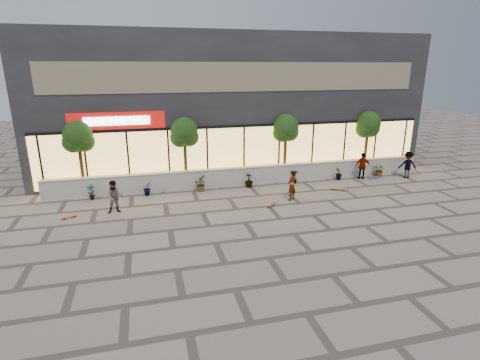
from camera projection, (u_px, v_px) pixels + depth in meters
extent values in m
plane|color=gray|center=(294.00, 234.00, 15.29)|extent=(80.00, 80.00, 0.00)
cube|color=silver|center=(248.00, 176.00, 21.63)|extent=(22.00, 0.35, 1.00)
cube|color=#B2AFA8|center=(248.00, 167.00, 21.48)|extent=(22.00, 0.42, 0.04)
cube|color=#232428|center=(227.00, 102.00, 25.63)|extent=(24.00, 9.00, 8.50)
cube|color=#FFC866|center=(244.00, 152.00, 22.19)|extent=(23.04, 0.05, 3.00)
cube|color=black|center=(244.00, 126.00, 21.71)|extent=(23.04, 0.08, 0.15)
cube|color=#B6100D|center=(117.00, 121.00, 19.86)|extent=(5.00, 0.10, 0.90)
cube|color=white|center=(117.00, 121.00, 19.79)|extent=(3.40, 0.06, 0.45)
cube|color=brown|center=(244.00, 77.00, 20.93)|extent=(21.60, 0.05, 1.60)
imported|color=#143410|center=(91.00, 192.00, 19.12)|extent=(0.43, 0.29, 0.81)
imported|color=#143410|center=(147.00, 188.00, 19.79)|extent=(0.57, 0.57, 0.81)
imported|color=#143410|center=(200.00, 184.00, 20.45)|extent=(0.68, 0.77, 0.81)
imported|color=#143410|center=(249.00, 180.00, 21.12)|extent=(0.64, 0.64, 0.81)
imported|color=#143410|center=(295.00, 177.00, 21.79)|extent=(0.46, 0.35, 0.81)
imported|color=#143410|center=(339.00, 173.00, 22.46)|extent=(0.55, 0.57, 0.81)
imported|color=#143410|center=(380.00, 170.00, 23.13)|extent=(0.77, 0.84, 0.81)
cylinder|color=#422E17|center=(81.00, 164.00, 19.80)|extent=(0.18, 0.18, 3.24)
sphere|color=#143410|center=(78.00, 135.00, 19.35)|extent=(1.50, 1.50, 1.50)
sphere|color=#143410|center=(73.00, 142.00, 19.35)|extent=(1.10, 1.10, 1.10)
sphere|color=#143410|center=(84.00, 141.00, 19.56)|extent=(1.10, 1.10, 1.10)
cylinder|color=#422E17|center=(185.00, 158.00, 21.11)|extent=(0.18, 0.18, 3.24)
sphere|color=#143410|center=(184.00, 131.00, 20.66)|extent=(1.50, 1.50, 1.50)
sphere|color=#143410|center=(180.00, 137.00, 20.66)|extent=(1.10, 1.10, 1.10)
sphere|color=#143410|center=(189.00, 137.00, 20.87)|extent=(1.10, 1.10, 1.10)
cylinder|color=#422E17|center=(285.00, 152.00, 22.55)|extent=(0.18, 0.18, 3.24)
sphere|color=#143410|center=(286.00, 126.00, 22.10)|extent=(1.50, 1.50, 1.50)
sphere|color=#143410|center=(282.00, 133.00, 22.09)|extent=(1.10, 1.10, 1.10)
sphere|color=#143410|center=(289.00, 132.00, 22.31)|extent=(1.10, 1.10, 1.10)
cylinder|color=#422E17|center=(366.00, 147.00, 23.86)|extent=(0.18, 0.18, 3.24)
sphere|color=#143410|center=(368.00, 123.00, 23.41)|extent=(1.50, 1.50, 1.50)
sphere|color=#143410|center=(365.00, 129.00, 23.41)|extent=(1.10, 1.10, 1.10)
sphere|color=#143410|center=(371.00, 128.00, 23.62)|extent=(1.10, 1.10, 1.10)
imported|color=white|center=(292.00, 186.00, 18.97)|extent=(0.67, 0.65, 1.55)
imported|color=#9D8B65|center=(115.00, 197.00, 17.31)|extent=(0.79, 0.63, 1.56)
imported|color=silver|center=(362.00, 166.00, 22.56)|extent=(1.01, 0.60, 1.61)
imported|color=maroon|center=(408.00, 165.00, 22.77)|extent=(1.21, 0.96, 1.64)
cube|color=brown|center=(271.00, 204.00, 18.37)|extent=(0.64, 0.64, 0.02)
cylinder|color=black|center=(272.00, 204.00, 18.60)|extent=(0.06, 0.06, 0.05)
cylinder|color=black|center=(274.00, 204.00, 18.54)|extent=(0.06, 0.06, 0.05)
cylinder|color=black|center=(268.00, 206.00, 18.24)|extent=(0.06, 0.06, 0.05)
cylinder|color=black|center=(270.00, 207.00, 18.17)|extent=(0.06, 0.06, 0.05)
cube|color=#BD4C23|center=(69.00, 216.00, 16.88)|extent=(0.72, 0.45, 0.02)
cylinder|color=black|center=(74.00, 216.00, 17.07)|extent=(0.06, 0.04, 0.05)
cylinder|color=black|center=(75.00, 217.00, 16.98)|extent=(0.06, 0.04, 0.05)
cylinder|color=black|center=(64.00, 218.00, 16.82)|extent=(0.06, 0.04, 0.05)
cylinder|color=black|center=(64.00, 219.00, 16.72)|extent=(0.06, 0.04, 0.05)
cube|color=#935C30|center=(338.00, 189.00, 20.67)|extent=(0.86, 0.60, 0.02)
cylinder|color=black|center=(343.00, 190.00, 20.70)|extent=(0.07, 0.06, 0.06)
cylinder|color=black|center=(343.00, 190.00, 20.55)|extent=(0.07, 0.06, 0.06)
cylinder|color=black|center=(333.00, 189.00, 20.82)|extent=(0.07, 0.06, 0.06)
cylinder|color=black|center=(333.00, 190.00, 20.68)|extent=(0.07, 0.06, 0.06)
cube|color=#4F4783|center=(374.00, 177.00, 22.87)|extent=(0.70, 0.22, 0.02)
cylinder|color=black|center=(376.00, 177.00, 23.00)|extent=(0.05, 0.03, 0.05)
cylinder|color=black|center=(378.00, 178.00, 22.89)|extent=(0.05, 0.03, 0.05)
cylinder|color=black|center=(370.00, 178.00, 22.88)|extent=(0.05, 0.03, 0.05)
cylinder|color=black|center=(372.00, 178.00, 22.77)|extent=(0.05, 0.03, 0.05)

